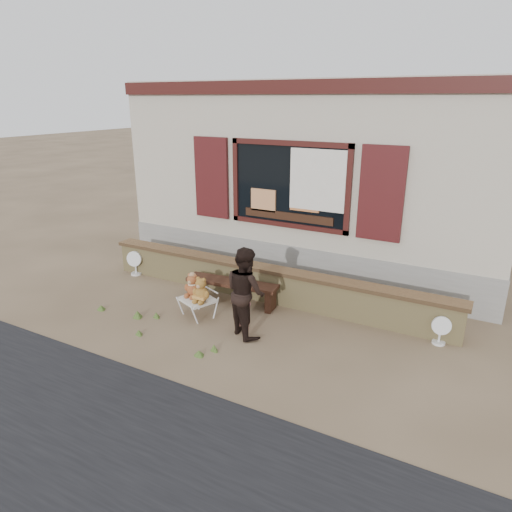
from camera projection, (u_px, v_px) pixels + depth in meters
The scene contains 12 objects.
ground at pixel (240, 320), 7.93m from camera, with size 80.00×80.00×0.00m, color brown.
shopfront at pixel (332, 171), 11.00m from camera, with size 8.04×5.13×4.00m.
brick_wall at pixel (266, 283), 8.65m from camera, with size 7.10×0.36×0.67m.
bench at pixel (232, 287), 8.48m from camera, with size 1.79×0.56×0.45m.
folding_chair at pixel (198, 300), 7.97m from camera, with size 0.70×0.67×0.34m.
teddy_bear_left at pixel (193, 285), 7.99m from camera, with size 0.31×0.27×0.43m, color brown, non-canonical shape.
teddy_bear_right at pixel (201, 289), 7.79m from camera, with size 0.33×0.29×0.45m, color brown, non-canonical shape.
child at pixel (242, 302), 7.54m from camera, with size 0.33×0.22×0.91m, color pink.
adult at pixel (246, 292), 7.25m from camera, with size 0.72×0.56×1.48m, color black.
fan_left at pixel (135, 263), 9.89m from camera, with size 0.35×0.23×0.54m.
fan_right at pixel (440, 330), 7.10m from camera, with size 0.31×0.20×0.48m.
grass_tufts at pixel (150, 324), 7.69m from camera, with size 2.74×0.81×0.12m.
Camera 1 is at (3.64, -6.13, 3.66)m, focal length 32.00 mm.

